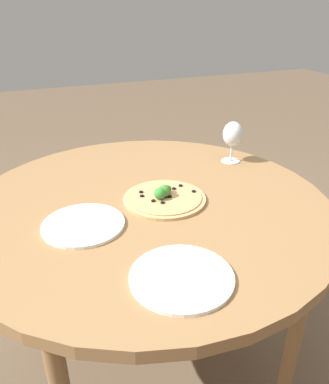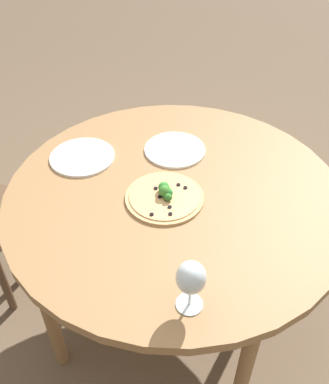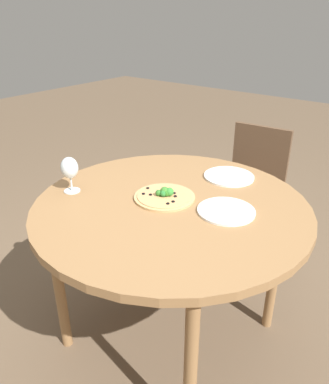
# 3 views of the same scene
# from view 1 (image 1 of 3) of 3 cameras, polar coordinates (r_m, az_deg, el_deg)

# --- Properties ---
(ground_plane) EXTENTS (12.00, 12.00, 0.00)m
(ground_plane) POSITION_cam_1_polar(r_m,az_deg,el_deg) (1.75, -2.01, -24.36)
(ground_plane) COLOR brown
(dining_table) EXTENTS (1.20, 1.20, 0.78)m
(dining_table) POSITION_cam_1_polar(r_m,az_deg,el_deg) (1.27, -2.51, -3.91)
(dining_table) COLOR olive
(dining_table) RESTS_ON ground_plane
(pizza) EXTENTS (0.27, 0.27, 0.05)m
(pizza) POSITION_cam_1_polar(r_m,az_deg,el_deg) (1.23, -0.04, -0.78)
(pizza) COLOR tan
(pizza) RESTS_ON dining_table
(wine_glass) EXTENTS (0.08, 0.08, 0.17)m
(wine_glass) POSITION_cam_1_polar(r_m,az_deg,el_deg) (1.53, 10.35, 8.55)
(wine_glass) COLOR silver
(wine_glass) RESTS_ON dining_table
(plate_near) EXTENTS (0.25, 0.25, 0.01)m
(plate_near) POSITION_cam_1_polar(r_m,az_deg,el_deg) (0.91, 2.62, -12.80)
(plate_near) COLOR white
(plate_near) RESTS_ON dining_table
(plate_far) EXTENTS (0.24, 0.24, 0.01)m
(plate_far) POSITION_cam_1_polar(r_m,az_deg,el_deg) (1.12, -12.27, -4.87)
(plate_far) COLOR white
(plate_far) RESTS_ON dining_table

